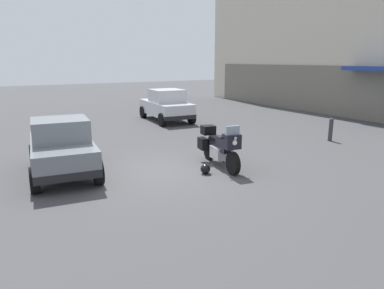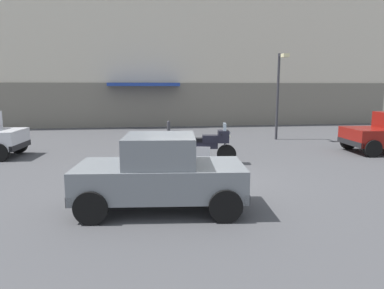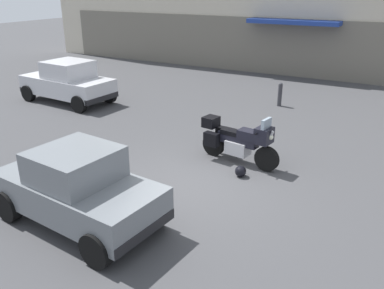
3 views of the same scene
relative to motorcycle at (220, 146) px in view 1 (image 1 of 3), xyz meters
The scene contains 6 objects.
ground_plane 1.99m from the motorcycle, 106.29° to the right, with size 80.00×80.00×0.00m, color #424244.
motorcycle is the anchor object (origin of this frame).
helmet 0.98m from the motorcycle, 61.45° to the right, with size 0.28×0.28×0.28m, color black.
car_hatchback_near 8.43m from the motorcycle, 165.26° to the left, with size 3.95×2.00×1.64m.
car_compact_side 4.47m from the motorcycle, 110.07° to the right, with size 3.58×1.99×1.56m.
bollard_curbside 5.72m from the motorcycle, 96.76° to the left, with size 0.16×0.16×0.91m.
Camera 1 is at (8.91, -3.91, 3.10)m, focal length 32.92 mm.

